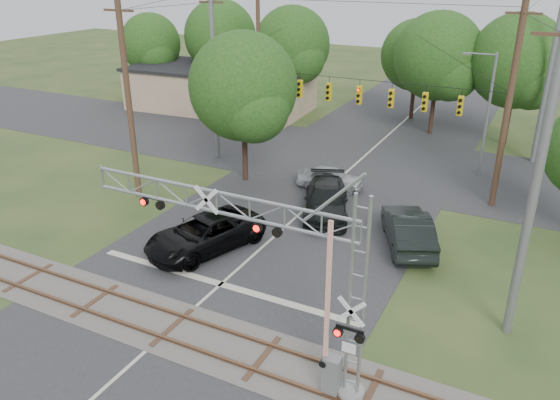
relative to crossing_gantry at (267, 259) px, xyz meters
The scene contains 14 objects.
ground 6.47m from the crossing_gantry, 159.68° to the right, with size 160.00×160.00×0.00m, color #29421E.
road_main 10.44m from the crossing_gantry, 117.88° to the left, with size 14.00×90.00×0.02m, color #28282A.
road_cross 23.22m from the crossing_gantry, 101.19° to the left, with size 90.00×12.00×0.02m, color #28282A.
railroad_track 6.25m from the crossing_gantry, behind, with size 90.00×3.20×0.17m.
crossing_gantry is the anchor object (origin of this frame).
traffic_signal_span 18.75m from the crossing_gantry, 101.00° to the left, with size 19.34×0.36×11.50m.
pickup_black 9.99m from the crossing_gantry, 137.46° to the left, with size 2.84×6.15×1.71m, color black.
car_dark 13.65m from the crossing_gantry, 103.75° to the left, with size 2.40×5.89×1.71m, color black.
sedan_silver 17.46m from the crossing_gantry, 104.82° to the left, with size 1.67×4.14×1.41m, color #B0B3B8.
suv_dark 11.88m from the crossing_gantry, 80.24° to the left, with size 1.94×5.57×1.83m, color black.
commercial_building 37.52m from the crossing_gantry, 125.06° to the left, with size 17.63×9.82×3.99m.
streetlight 23.53m from the crossing_gantry, 81.56° to the left, with size 2.14×0.22×8.03m.
utility_poles 21.44m from the crossing_gantry, 94.22° to the left, with size 25.92×28.30×13.08m.
treeline 30.25m from the crossing_gantry, 103.00° to the left, with size 57.89×26.45×9.97m.
Camera 1 is at (11.65, -11.67, 13.06)m, focal length 35.00 mm.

